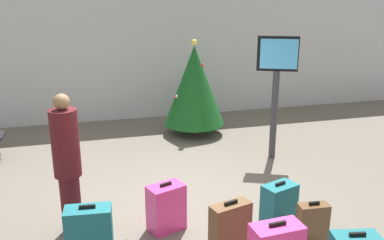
{
  "coord_description": "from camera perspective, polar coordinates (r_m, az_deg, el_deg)",
  "views": [
    {
      "loc": [
        -1.16,
        -5.17,
        2.93
      ],
      "look_at": [
        0.52,
        1.2,
        0.9
      ],
      "focal_mm": 38.96,
      "sensor_mm": 36.0,
      "label": 1
    }
  ],
  "objects": [
    {
      "name": "ground_plane",
      "position": [
        6.05,
        -1.87,
        -11.83
      ],
      "size": [
        16.0,
        16.0,
        0.0
      ],
      "primitive_type": "plane",
      "color": "#665E54"
    },
    {
      "name": "back_wall",
      "position": [
        9.94,
        -8.0,
        8.98
      ],
      "size": [
        16.0,
        0.2,
        3.09
      ],
      "primitive_type": "cube",
      "color": "#B7BCC1",
      "rests_on": "ground_plane"
    },
    {
      "name": "holiday_tree",
      "position": [
        8.7,
        0.31,
        4.78
      ],
      "size": [
        1.27,
        1.27,
        2.02
      ],
      "color": "#4C3319",
      "rests_on": "ground_plane"
    },
    {
      "name": "flight_info_kiosk",
      "position": [
        7.45,
        11.47,
        5.67
      ],
      "size": [
        0.68,
        0.35,
        2.21
      ],
      "color": "#333338",
      "rests_on": "ground_plane"
    },
    {
      "name": "traveller_0",
      "position": [
        5.29,
        -16.72,
        -5.52
      ],
      "size": [
        0.47,
        0.47,
        1.81
      ],
      "color": "#4C1419",
      "rests_on": "ground_plane"
    },
    {
      "name": "suitcase_2",
      "position": [
        5.02,
        -13.88,
        -14.8
      ],
      "size": [
        0.54,
        0.32,
        0.67
      ],
      "color": "#19606B",
      "rests_on": "ground_plane"
    },
    {
      "name": "suitcase_3",
      "position": [
        5.41,
        -3.55,
        -11.88
      ],
      "size": [
        0.52,
        0.42,
        0.65
      ],
      "color": "#E5388C",
      "rests_on": "ground_plane"
    },
    {
      "name": "suitcase_4",
      "position": [
        5.33,
        16.14,
        -13.58
      ],
      "size": [
        0.37,
        0.19,
        0.57
      ],
      "color": "brown",
      "rests_on": "ground_plane"
    },
    {
      "name": "suitcase_5",
      "position": [
        4.87,
        5.23,
        -14.98
      ],
      "size": [
        0.5,
        0.31,
        0.73
      ],
      "color": "brown",
      "rests_on": "ground_plane"
    },
    {
      "name": "suitcase_7",
      "position": [
        5.66,
        11.82,
        -11.21
      ],
      "size": [
        0.5,
        0.39,
        0.59
      ],
      "color": "#19606B",
      "rests_on": "ground_plane"
    }
  ]
}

